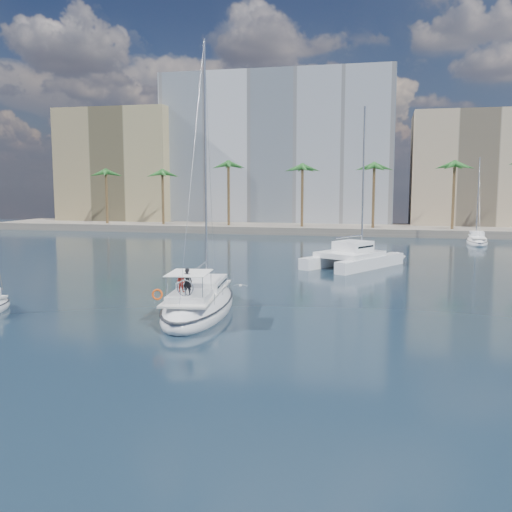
# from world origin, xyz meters

# --- Properties ---
(ground) EXTENTS (160.00, 160.00, 0.00)m
(ground) POSITION_xyz_m (0.00, 0.00, 0.00)
(ground) COLOR black
(ground) RESTS_ON ground
(quay) EXTENTS (120.00, 14.00, 1.20)m
(quay) POSITION_xyz_m (0.00, 61.00, 0.60)
(quay) COLOR gray
(quay) RESTS_ON ground
(building_modern) EXTENTS (42.00, 16.00, 28.00)m
(building_modern) POSITION_xyz_m (-12.00, 73.00, 14.00)
(building_modern) COLOR silver
(building_modern) RESTS_ON ground
(building_tan_left) EXTENTS (22.00, 14.00, 22.00)m
(building_tan_left) POSITION_xyz_m (-42.00, 69.00, 11.00)
(building_tan_left) COLOR tan
(building_tan_left) RESTS_ON ground
(building_beige) EXTENTS (20.00, 14.00, 20.00)m
(building_beige) POSITION_xyz_m (22.00, 70.00, 10.00)
(building_beige) COLOR tan
(building_beige) RESTS_ON ground
(palm_left) EXTENTS (3.60, 3.60, 12.30)m
(palm_left) POSITION_xyz_m (-34.00, 57.00, 10.28)
(palm_left) COLOR brown
(palm_left) RESTS_ON ground
(palm_centre) EXTENTS (3.60, 3.60, 12.30)m
(palm_centre) POSITION_xyz_m (0.00, 57.00, 10.28)
(palm_centre) COLOR brown
(palm_centre) RESTS_ON ground
(main_sloop) EXTENTS (5.27, 12.51, 18.02)m
(main_sloop) POSITION_xyz_m (-3.29, -0.95, 0.54)
(main_sloop) COLOR white
(main_sloop) RESTS_ON ground
(catamaran) EXTENTS (9.71, 11.69, 15.46)m
(catamaran) POSITION_xyz_m (4.84, 21.40, 1.11)
(catamaran) COLOR white
(catamaran) RESTS_ON ground
(seagull) EXTENTS (1.03, 0.44, 0.19)m
(seagull) POSITION_xyz_m (-1.76, 3.51, 1.01)
(seagull) COLOR silver
(seagull) RESTS_ON ground
(moored_yacht_a) EXTENTS (3.37, 9.52, 11.90)m
(moored_yacht_a) POSITION_xyz_m (20.00, 47.00, 0.00)
(moored_yacht_a) COLOR white
(moored_yacht_a) RESTS_ON ground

